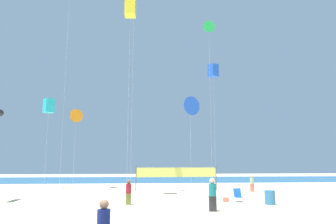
{
  "coord_description": "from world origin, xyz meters",
  "views": [
    {
      "loc": [
        -1.41,
        -17.76,
        2.59
      ],
      "look_at": [
        0.94,
        8.97,
        6.98
      ],
      "focal_mm": 33.53,
      "sensor_mm": 36.0,
      "label": 1
    }
  ],
  "objects_px": {
    "kite_green_delta": "(209,28)",
    "kite_orange_delta": "(76,116)",
    "beachgoer_teal_shirt": "(212,193)",
    "volleyball_net": "(177,173)",
    "kite_cyan_box": "(49,106)",
    "folding_beach_chair": "(238,195)",
    "trash_barrel": "(270,197)",
    "kite_blue_box": "(213,71)",
    "kite_yellow_box": "(130,8)",
    "beach_handbag": "(226,200)",
    "beachgoer_maroon_shirt": "(129,191)",
    "kite_blue_delta": "(190,106)",
    "beachgoer_sage_shirt": "(252,183)"
  },
  "relations": [
    {
      "from": "kite_green_delta",
      "to": "kite_yellow_box",
      "type": "xyz_separation_m",
      "value": [
        -8.35,
        -6.51,
        -1.51
      ]
    },
    {
      "from": "folding_beach_chair",
      "to": "trash_barrel",
      "type": "distance_m",
      "value": 2.23
    },
    {
      "from": "kite_green_delta",
      "to": "kite_orange_delta",
      "type": "bearing_deg",
      "value": -168.2
    },
    {
      "from": "beachgoer_sage_shirt",
      "to": "trash_barrel",
      "type": "relative_size",
      "value": 1.76
    },
    {
      "from": "beach_handbag",
      "to": "kite_cyan_box",
      "type": "distance_m",
      "value": 21.39
    },
    {
      "from": "beachgoer_sage_shirt",
      "to": "beachgoer_maroon_shirt",
      "type": "bearing_deg",
      "value": -45.35
    },
    {
      "from": "kite_blue_delta",
      "to": "kite_blue_box",
      "type": "height_order",
      "value": "kite_blue_box"
    },
    {
      "from": "beach_handbag",
      "to": "kite_green_delta",
      "type": "bearing_deg",
      "value": 81.97
    },
    {
      "from": "beachgoer_sage_shirt",
      "to": "kite_cyan_box",
      "type": "xyz_separation_m",
      "value": [
        -19.99,
        4.78,
        7.76
      ]
    },
    {
      "from": "kite_yellow_box",
      "to": "kite_orange_delta",
      "type": "distance_m",
      "value": 10.85
    },
    {
      "from": "beachgoer_maroon_shirt",
      "to": "kite_orange_delta",
      "type": "relative_size",
      "value": 0.21
    },
    {
      "from": "beachgoer_maroon_shirt",
      "to": "kite_green_delta",
      "type": "bearing_deg",
      "value": 36.6
    },
    {
      "from": "beachgoer_teal_shirt",
      "to": "kite_orange_delta",
      "type": "bearing_deg",
      "value": 160.56
    },
    {
      "from": "kite_cyan_box",
      "to": "kite_blue_box",
      "type": "height_order",
      "value": "kite_blue_box"
    },
    {
      "from": "beachgoer_sage_shirt",
      "to": "folding_beach_chair",
      "type": "xyz_separation_m",
      "value": [
        -3.61,
        -7.24,
        -0.36
      ]
    },
    {
      "from": "volleyball_net",
      "to": "kite_orange_delta",
      "type": "relative_size",
      "value": 1.05
    },
    {
      "from": "kite_blue_delta",
      "to": "beach_handbag",
      "type": "bearing_deg",
      "value": -58.34
    },
    {
      "from": "kite_green_delta",
      "to": "kite_cyan_box",
      "type": "height_order",
      "value": "kite_green_delta"
    },
    {
      "from": "kite_green_delta",
      "to": "kite_orange_delta",
      "type": "xyz_separation_m",
      "value": [
        -13.27,
        -2.77,
        -10.42
      ]
    },
    {
      "from": "beachgoer_sage_shirt",
      "to": "kite_green_delta",
      "type": "height_order",
      "value": "kite_green_delta"
    },
    {
      "from": "folding_beach_chair",
      "to": "kite_blue_delta",
      "type": "relative_size",
      "value": 0.11
    },
    {
      "from": "beachgoer_maroon_shirt",
      "to": "trash_barrel",
      "type": "bearing_deg",
      "value": -22.4
    },
    {
      "from": "beachgoer_maroon_shirt",
      "to": "kite_blue_delta",
      "type": "xyz_separation_m",
      "value": [
        4.65,
        3.91,
        6.28
      ]
    },
    {
      "from": "beachgoer_maroon_shirt",
      "to": "trash_barrel",
      "type": "relative_size",
      "value": 1.77
    },
    {
      "from": "beachgoer_teal_shirt",
      "to": "trash_barrel",
      "type": "xyz_separation_m",
      "value": [
        4.3,
        2.53,
        -0.51
      ]
    },
    {
      "from": "beachgoer_sage_shirt",
      "to": "kite_cyan_box",
      "type": "bearing_deg",
      "value": -95.32
    },
    {
      "from": "beachgoer_teal_shirt",
      "to": "kite_blue_delta",
      "type": "height_order",
      "value": "kite_blue_delta"
    },
    {
      "from": "folding_beach_chair",
      "to": "kite_cyan_box",
      "type": "bearing_deg",
      "value": 100.25
    },
    {
      "from": "kite_green_delta",
      "to": "kite_yellow_box",
      "type": "bearing_deg",
      "value": -142.07
    },
    {
      "from": "beach_handbag",
      "to": "beachgoer_maroon_shirt",
      "type": "bearing_deg",
      "value": -172.52
    },
    {
      "from": "kite_orange_delta",
      "to": "kite_yellow_box",
      "type": "bearing_deg",
      "value": -37.19
    },
    {
      "from": "kite_yellow_box",
      "to": "kite_green_delta",
      "type": "bearing_deg",
      "value": 37.93
    },
    {
      "from": "volleyball_net",
      "to": "kite_orange_delta",
      "type": "height_order",
      "value": "kite_orange_delta"
    },
    {
      "from": "beachgoer_teal_shirt",
      "to": "kite_yellow_box",
      "type": "height_order",
      "value": "kite_yellow_box"
    },
    {
      "from": "kite_blue_delta",
      "to": "kite_orange_delta",
      "type": "height_order",
      "value": "kite_blue_delta"
    },
    {
      "from": "volleyball_net",
      "to": "kite_blue_delta",
      "type": "bearing_deg",
      "value": -86.08
    },
    {
      "from": "beach_handbag",
      "to": "kite_yellow_box",
      "type": "height_order",
      "value": "kite_yellow_box"
    },
    {
      "from": "beach_handbag",
      "to": "kite_blue_box",
      "type": "xyz_separation_m",
      "value": [
        2.82,
        14.47,
        13.47
      ]
    },
    {
      "from": "beachgoer_teal_shirt",
      "to": "folding_beach_chair",
      "type": "distance_m",
      "value": 4.91
    },
    {
      "from": "kite_blue_delta",
      "to": "beachgoer_sage_shirt",
      "type": "bearing_deg",
      "value": 33.73
    },
    {
      "from": "beach_handbag",
      "to": "kite_blue_delta",
      "type": "relative_size",
      "value": 0.05
    },
    {
      "from": "kite_yellow_box",
      "to": "kite_blue_box",
      "type": "relative_size",
      "value": 1.15
    },
    {
      "from": "beachgoer_sage_shirt",
      "to": "folding_beach_chair",
      "type": "height_order",
      "value": "beachgoer_sage_shirt"
    },
    {
      "from": "kite_yellow_box",
      "to": "trash_barrel",
      "type": "bearing_deg",
      "value": -30.77
    },
    {
      "from": "kite_cyan_box",
      "to": "kite_blue_box",
      "type": "relative_size",
      "value": 0.65
    },
    {
      "from": "beachgoer_maroon_shirt",
      "to": "kite_orange_delta",
      "type": "distance_m",
      "value": 11.79
    },
    {
      "from": "kite_cyan_box",
      "to": "kite_orange_delta",
      "type": "height_order",
      "value": "kite_cyan_box"
    },
    {
      "from": "volleyball_net",
      "to": "kite_cyan_box",
      "type": "xyz_separation_m",
      "value": [
        -13.23,
        3.03,
        6.95
      ]
    },
    {
      "from": "kite_cyan_box",
      "to": "kite_orange_delta",
      "type": "xyz_separation_m",
      "value": [
        3.73,
        -4.29,
        -1.68
      ]
    },
    {
      "from": "beachgoer_teal_shirt",
      "to": "kite_blue_box",
      "type": "distance_m",
      "value": 22.9
    }
  ]
}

